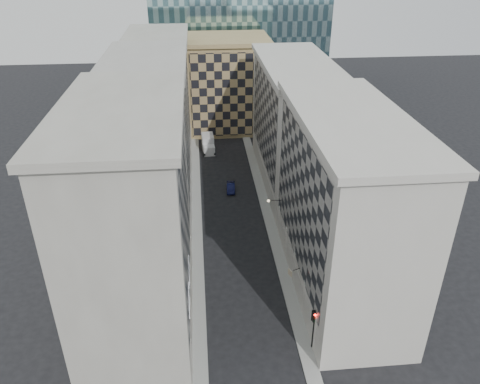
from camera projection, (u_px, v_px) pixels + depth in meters
sidewalk_west at (197, 220)px, 67.79m from camera, size 1.50×100.00×0.15m
sidewalk_east at (268, 216)px, 68.65m from camera, size 1.50×100.00×0.15m
bldg_left_a at (135, 224)px, 45.10m from camera, size 10.80×22.80×23.70m
bldg_left_b at (152, 142)px, 64.56m from camera, size 10.80×22.80×22.70m
bldg_left_c at (161, 97)px, 84.03m from camera, size 10.80×22.80×21.70m
bldg_right_a at (342, 206)px, 51.10m from camera, size 10.80×26.80×20.70m
bldg_right_b at (294, 124)px, 74.92m from camera, size 10.80×28.80×19.70m
tan_block at (227, 84)px, 97.02m from camera, size 16.80×14.80×18.80m
flagpoles_left at (189, 285)px, 42.97m from camera, size 0.10×6.33×2.33m
bracket_lamp at (270, 201)px, 60.40m from camera, size 1.98×0.36×0.36m
traffic_light at (314, 322)px, 45.11m from camera, size 0.59×0.53×4.67m
box_truck at (208, 144)px, 89.52m from camera, size 2.47×5.47×2.94m
dark_car at (231, 187)px, 75.48m from camera, size 1.51×3.79×1.23m
shop_sign at (291, 272)px, 51.22m from camera, size 1.27×0.69×0.81m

